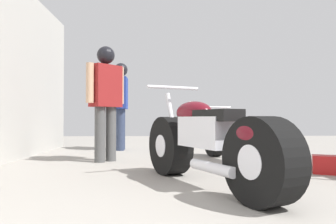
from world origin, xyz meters
TOP-DOWN VIEW (x-y plane):
  - ground_plane at (0.00, 3.29)m, footprint 15.79×15.79m
  - motorcycle_maroon_cruiser at (0.08, 2.42)m, footprint 1.16×2.11m
  - motorcycle_black_naked at (0.75, 4.24)m, footprint 0.73×1.82m
  - mechanic_in_blue at (-1.17, 6.05)m, footprint 0.28×0.71m
  - mechanic_with_helmet at (-1.19, 4.29)m, footprint 0.55×0.58m
  - red_toolbox at (1.63, 3.12)m, footprint 0.41×0.34m

SIDE VIEW (x-z plane):
  - ground_plane at x=0.00m, z-range 0.00..0.00m
  - red_toolbox at x=1.63m, z-range 0.00..0.22m
  - motorcycle_black_naked at x=0.75m, z-range -0.06..0.80m
  - motorcycle_maroon_cruiser at x=0.08m, z-range -0.09..0.94m
  - mechanic_with_helmet at x=-1.19m, z-range 0.17..1.93m
  - mechanic_in_blue at x=-1.17m, z-range 0.18..1.99m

